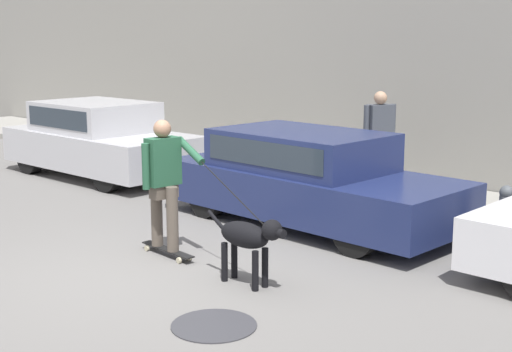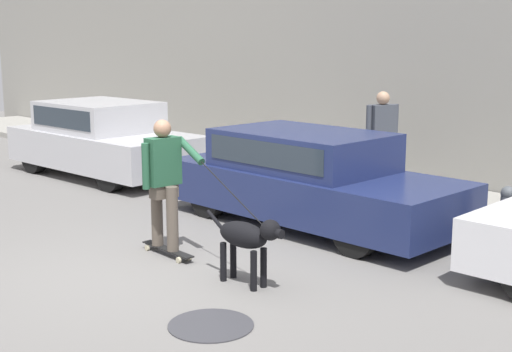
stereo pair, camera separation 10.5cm
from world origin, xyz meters
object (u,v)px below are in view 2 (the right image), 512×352
object	(u,v)px
parked_car_0	(103,140)
pedestrian_with_bag	(381,137)
skateboarder	(164,179)
fire_hydrant	(507,217)
parked_car_1	(309,180)
dog	(247,238)

from	to	relation	value
parked_car_0	pedestrian_with_bag	world-z (taller)	pedestrian_with_bag
skateboarder	pedestrian_with_bag	world-z (taller)	pedestrian_with_bag
parked_car_0	fire_hydrant	bearing A→B (deg)	3.94
fire_hydrant	parked_car_1	bearing A→B (deg)	-162.87
parked_car_0	parked_car_1	distance (m)	5.09
parked_car_1	skateboarder	xyz separation A→B (m)	(-0.27, -2.30, 0.30)
parked_car_1	dog	world-z (taller)	parked_car_1
parked_car_0	dog	distance (m)	6.71
parked_car_1	fire_hydrant	xyz separation A→B (m)	(2.51, 0.77, -0.21)
dog	skateboarder	world-z (taller)	skateboarder
parked_car_0	fire_hydrant	world-z (taller)	parked_car_0
dog	skateboarder	xyz separation A→B (m)	(-1.46, 0.06, 0.41)
parked_car_0	fire_hydrant	size ratio (longest dim) A/B	5.05
dog	pedestrian_with_bag	xyz separation A→B (m)	(-1.33, 4.23, 0.50)
parked_car_0	skateboarder	bearing A→B (deg)	-27.32
skateboarder	fire_hydrant	xyz separation A→B (m)	(2.78, 3.07, -0.51)
parked_car_1	fire_hydrant	distance (m)	2.63
parked_car_1	skateboarder	distance (m)	2.33
parked_car_1	skateboarder	world-z (taller)	skateboarder
parked_car_0	parked_car_1	world-z (taller)	parked_car_0
dog	parked_car_0	bearing A→B (deg)	157.75
parked_car_1	dog	xyz separation A→B (m)	(1.19, -2.35, -0.11)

